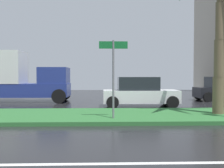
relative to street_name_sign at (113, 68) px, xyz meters
name	(u,v)px	position (x,y,z in m)	size (l,w,h in m)	color
ground_plane	(85,115)	(-1.25, 2.16, -2.13)	(90.00, 42.00, 0.10)	black
near_lane_divider_stripe	(60,164)	(-1.25, -4.84, -2.08)	(81.00, 0.14, 0.01)	white
median_strip	(83,116)	(-1.25, 1.16, -2.00)	(85.50, 4.00, 0.15)	#2D6B33
street_name_sign	(113,68)	(0.00, 0.00, 0.00)	(1.10, 0.08, 3.00)	slate
box_truck_lead	(21,79)	(-6.05, 8.17, -0.53)	(6.40, 2.64, 3.46)	navy
car_in_traffic_second	(140,92)	(1.72, 5.05, -1.25)	(4.30, 2.02, 1.72)	white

